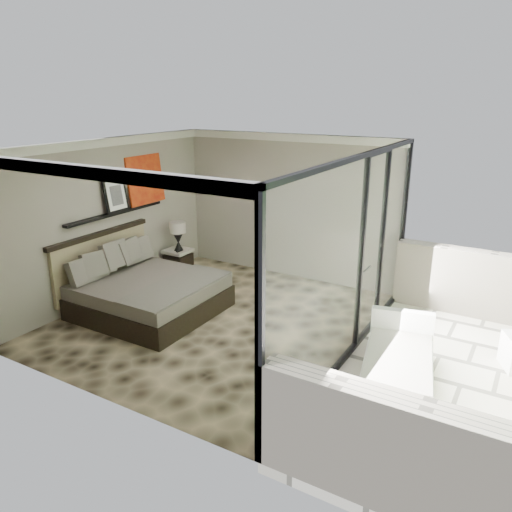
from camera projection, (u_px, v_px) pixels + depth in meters
The scene contains 13 objects.
floor at pixel (216, 320), 8.11m from camera, with size 5.00×5.00×0.00m, color black.
ceiling at pixel (212, 145), 7.24m from camera, with size 4.50×5.00×0.02m, color silver.
back_wall at pixel (288, 207), 9.71m from camera, with size 4.50×0.02×2.80m, color gray.
left_wall at pixel (110, 219), 8.76m from camera, with size 0.02×5.00×2.80m, color gray.
glass_wall at pixel (354, 261), 6.59m from camera, with size 0.08×5.00×2.80m, color white.
terrace_slab at pixel (460, 389), 6.32m from camera, with size 3.00×5.00×0.12m, color beige.
picture_ledge at pixel (116, 213), 8.78m from camera, with size 0.12×2.20×0.05m, color black.
bed at pixel (145, 291), 8.36m from camera, with size 2.15×2.08×1.19m.
nightstand at pixel (178, 262), 10.11m from camera, with size 0.48×0.48×0.48m, color black.
table_lamp at pixel (178, 232), 9.86m from camera, with size 0.32×0.32×0.58m.
abstract_canvas at pixel (145, 180), 9.30m from camera, with size 0.04×0.90×0.90m, color #A20E0D.
framed_print at pixel (116, 195), 8.65m from camera, with size 0.03×0.50×0.60m, color black.
lounger at pixel (398, 366), 6.35m from camera, with size 1.19×1.84×0.66m.
Camera 1 is at (4.31, -6.03, 3.52)m, focal length 35.00 mm.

